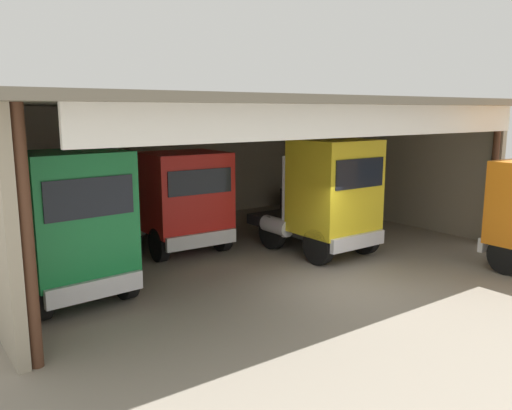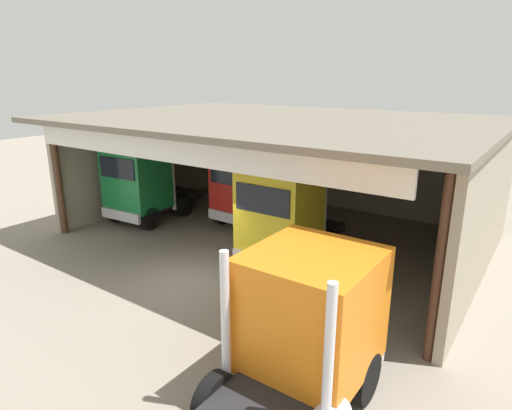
# 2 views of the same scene
# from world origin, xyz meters

# --- Properties ---
(ground_plane) EXTENTS (80.00, 80.00, 0.00)m
(ground_plane) POSITION_xyz_m (0.00, 0.00, 0.00)
(ground_plane) COLOR gray
(ground_plane) RESTS_ON ground
(workshop_shed) EXTENTS (16.36, 12.01, 5.04)m
(workshop_shed) POSITION_xyz_m (0.00, 6.14, 3.62)
(workshop_shed) COLOR #9E937F
(workshop_shed) RESTS_ON ground
(truck_green_yard_outside) EXTENTS (2.80, 4.93, 3.76)m
(truck_green_yard_outside) POSITION_xyz_m (-6.06, 3.20, 1.92)
(truck_green_yard_outside) COLOR #197F3D
(truck_green_yard_outside) RESTS_ON ground
(truck_red_center_right_bay) EXTENTS (2.76, 4.83, 3.36)m
(truck_red_center_right_bay) POSITION_xyz_m (-1.70, 5.75, 1.77)
(truck_red_center_right_bay) COLOR red
(truck_red_center_right_bay) RESTS_ON ground
(truck_yellow_left_bay) EXTENTS (2.56, 4.80, 3.79)m
(truck_yellow_left_bay) POSITION_xyz_m (2.00, 2.59, 1.95)
(truck_yellow_left_bay) COLOR yellow
(truck_yellow_left_bay) RESTS_ON ground
(truck_orange_center_left_bay) EXTENTS (2.58, 4.85, 3.51)m
(truck_orange_center_left_bay) POSITION_xyz_m (5.86, -2.83, 1.74)
(truck_orange_center_left_bay) COLOR orange
(truck_orange_center_left_bay) RESTS_ON ground
(oil_drum) EXTENTS (0.58, 0.58, 0.88)m
(oil_drum) POSITION_xyz_m (-4.09, 9.29, 0.44)
(oil_drum) COLOR #B21E19
(oil_drum) RESTS_ON ground
(tool_cart) EXTENTS (0.90, 0.60, 1.00)m
(tool_cart) POSITION_xyz_m (6.20, 9.43, 0.50)
(tool_cart) COLOR black
(tool_cart) RESTS_ON ground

